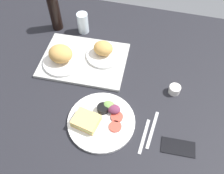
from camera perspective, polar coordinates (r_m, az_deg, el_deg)
The scene contains 11 objects.
ground_plane at distance 120.29cm, azimuth -1.28°, elevation -2.47°, with size 190.00×150.00×3.00cm, color black.
serving_tray at distance 133.45cm, azimuth -6.54°, elevation 6.29°, with size 45.00×33.00×1.60cm, color #B2B2AD.
bread_plate_near at distance 130.54cm, azimuth -11.76°, elevation 7.03°, with size 21.01×21.01×10.01cm.
bread_plate_far at distance 131.80cm, azimuth -1.96°, elevation 8.37°, with size 19.47×19.47×8.53cm.
plate_with_salad at distance 110.50cm, azimuth -2.79°, elevation -7.59°, with size 30.50×30.50×5.40cm.
drinking_glass at distance 147.61cm, azimuth -6.84°, elevation 14.68°, with size 6.42×6.42×12.37cm, color silver.
soda_bottle at distance 149.96cm, azimuth -13.27°, elevation 16.70°, with size 6.40×6.40×22.27cm, color black.
espresso_cup at distance 122.59cm, azimuth 14.45°, elevation -0.58°, with size 5.60×5.60×4.00cm, color silver.
fork at distance 109.17cm, azimuth 7.56°, elevation -11.31°, with size 17.00×1.40×0.50cm, color #B7B7BC.
knife at distance 111.07cm, azimuth 9.45°, elevation -9.79°, with size 19.00×1.40×0.50cm, color #B7B7BC.
cell_phone at distance 109.74cm, azimuth 15.24°, elevation -13.40°, with size 14.40×7.20×0.80cm, color black.
Camera 1 is at (19.13, -63.98, 98.55)cm, focal length 39.03 mm.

